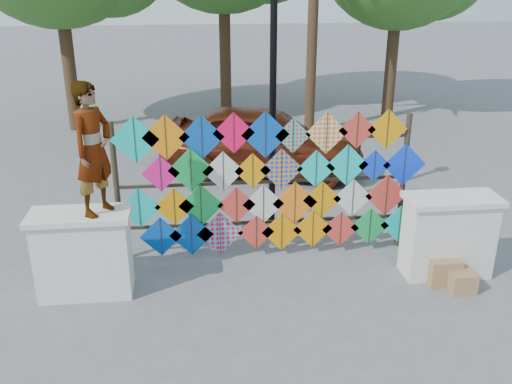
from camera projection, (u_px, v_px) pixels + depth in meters
ground at (270, 276)px, 8.78m from camera, size 80.00×80.00×0.00m
parapet_left at (84, 254)px, 8.08m from camera, size 1.40×0.65×1.28m
parapet_right at (448, 235)px, 8.63m from camera, size 1.40×0.65×1.28m
kite_rack at (268, 185)px, 9.00m from camera, size 4.95×0.24×2.42m
vendor_woman at (93, 149)px, 7.54m from camera, size 0.72×0.79×1.82m
sedan at (263, 140)px, 12.88m from camera, size 4.87×3.06×1.54m
lamppost at (273, 77)px, 9.66m from camera, size 0.28×0.28×4.46m
cardboard_box_near at (442, 270)px, 8.55m from camera, size 0.47×0.41×0.41m
cardboard_box_far at (461, 281)px, 8.34m from camera, size 0.37×0.34×0.31m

